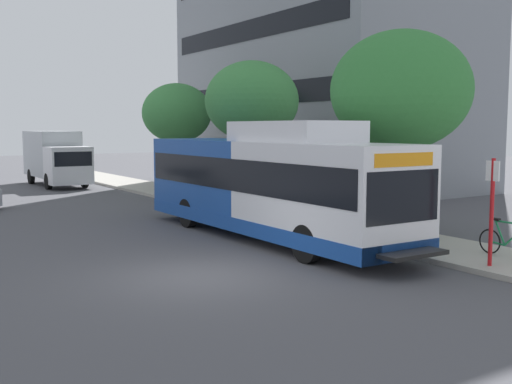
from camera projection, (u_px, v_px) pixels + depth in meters
The scene contains 9 objects.
ground_plane at pixel (94, 229), 21.10m from camera, with size 120.00×120.00×0.00m, color #4C4C51.
sidewalk_curb at pixel (293, 218), 23.18m from camera, with size 3.00×56.00×0.14m, color #A8A399.
transit_bus at pixel (268, 184), 19.16m from camera, with size 2.58×12.25×3.65m.
bus_stop_sign_pole at pixel (492, 204), 14.69m from camera, with size 0.10×0.36×2.60m.
bicycle_parked at pixel (508, 241), 15.77m from camera, with size 0.52×1.76×1.02m.
street_tree_near_stop at pixel (401, 91), 19.26m from camera, with size 4.41×4.41×6.36m.
street_tree_mid_block at pixel (252, 101), 26.35m from camera, with size 4.03×4.03×6.18m.
street_tree_far_block at pixel (177, 113), 33.36m from camera, with size 3.77×3.77×5.72m.
box_truck_background at pixel (56, 157), 36.77m from camera, with size 2.32×7.01×3.25m.
Camera 1 is at (-6.58, -12.55, 3.46)m, focal length 43.13 mm.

